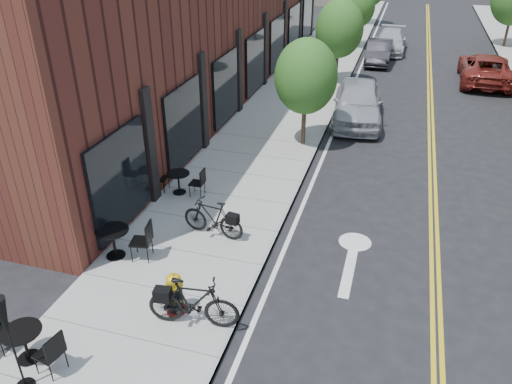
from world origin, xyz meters
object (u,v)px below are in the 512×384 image
(bicycle_right, at_px, (193,303))
(bistro_set_a, at_px, (24,341))
(bistro_set_b, at_px, (113,239))
(patio_umbrella, at_px, (6,326))
(bicycle_left, at_px, (213,218))
(parked_car_c, at_px, (390,41))
(parked_car_b, at_px, (379,52))
(parked_car_a, at_px, (358,102))
(fire_hydrant, at_px, (175,293))
(parked_car_far, at_px, (485,68))
(bistro_set_c, at_px, (178,180))

(bicycle_right, distance_m, bistro_set_a, 3.19)
(bistro_set_b, xyz_separation_m, patio_umbrella, (0.47, -3.93, 0.96))
(bicycle_left, bearing_deg, parked_car_c, -179.93)
(bicycle_left, height_order, patio_umbrella, patio_umbrella)
(bicycle_left, relative_size, parked_car_b, 0.45)
(patio_umbrella, height_order, parked_car_a, patio_umbrella)
(patio_umbrella, distance_m, parked_car_c, 28.29)
(parked_car_c, bearing_deg, fire_hydrant, -96.16)
(bistro_set_b, distance_m, parked_car_b, 21.51)
(bistro_set_b, xyz_separation_m, parked_car_far, (10.17, 18.62, 0.10))
(bistro_set_a, bearing_deg, bicycle_left, 79.30)
(parked_car_a, bearing_deg, bicycle_left, -110.26)
(bicycle_right, height_order, patio_umbrella, patio_umbrella)
(patio_umbrella, bearing_deg, fire_hydrant, 55.14)
(bistro_set_a, distance_m, bistro_set_c, 6.78)
(bicycle_right, height_order, parked_car_far, parked_car_far)
(bistro_set_b, relative_size, patio_umbrella, 0.93)
(bicycle_left, distance_m, bistro_set_c, 2.59)
(bistro_set_b, relative_size, parked_car_a, 0.39)
(bicycle_left, xyz_separation_m, parked_car_a, (2.62, 9.73, 0.18))
(parked_car_a, bearing_deg, parked_car_c, 82.11)
(bicycle_right, distance_m, parked_car_a, 13.04)
(bistro_set_b, height_order, patio_umbrella, patio_umbrella)
(bicycle_right, distance_m, parked_car_b, 22.70)
(bicycle_right, relative_size, patio_umbrella, 0.93)
(bicycle_right, bearing_deg, parked_car_far, -27.82)
(patio_umbrella, xyz_separation_m, parked_car_far, (9.71, 22.55, -0.86))
(fire_hydrant, bearing_deg, parked_car_c, 107.71)
(bicycle_right, relative_size, parked_car_far, 0.37)
(parked_car_c, relative_size, parked_car_far, 0.86)
(parked_car_c, bearing_deg, patio_umbrella, -99.15)
(fire_hydrant, relative_size, parked_car_b, 0.26)
(parked_car_b, bearing_deg, bistro_set_c, -104.76)
(bistro_set_c, bearing_deg, parked_car_a, 60.20)
(bistro_set_a, bearing_deg, parked_car_a, 83.13)
(parked_car_a, xyz_separation_m, parked_car_c, (0.59, 12.65, -0.17))
(bistro_set_a, bearing_deg, patio_umbrella, -47.07)
(bistro_set_a, xyz_separation_m, bistro_set_c, (0.07, 6.78, -0.03))
(bistro_set_c, height_order, patio_umbrella, patio_umbrella)
(bistro_set_a, bearing_deg, bicycle_right, 43.27)
(patio_umbrella, bearing_deg, bistro_set_b, 96.79)
(patio_umbrella, relative_size, parked_car_c, 0.45)
(parked_car_a, bearing_deg, bistro_set_b, -117.40)
(fire_hydrant, distance_m, parked_car_far, 21.50)
(fire_hydrant, height_order, parked_car_b, parked_car_b)
(bicycle_left, relative_size, bicycle_right, 0.91)
(bistro_set_b, height_order, parked_car_c, parked_car_c)
(bistro_set_a, relative_size, parked_car_far, 0.34)
(bistro_set_c, bearing_deg, parked_car_c, 75.78)
(bistro_set_c, relative_size, patio_umbrella, 0.78)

